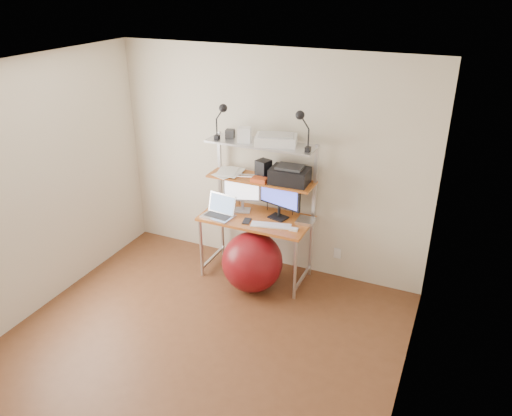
{
  "coord_description": "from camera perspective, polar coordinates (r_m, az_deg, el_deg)",
  "views": [
    {
      "loc": [
        1.98,
        -3.03,
        3.15
      ],
      "look_at": [
        0.13,
        1.15,
        1.0
      ],
      "focal_mm": 35.0,
      "sensor_mm": 36.0,
      "label": 1
    }
  ],
  "objects": [
    {
      "name": "paper_stack",
      "position": [
        5.54,
        -3.05,
        4.11
      ],
      "size": [
        0.3,
        0.4,
        0.02
      ],
      "color": "white",
      "rests_on": "mid_shelf"
    },
    {
      "name": "exercise_ball",
      "position": [
        5.42,
        -0.43,
        -6.17
      ],
      "size": [
        0.66,
        0.66,
        0.66
      ],
      "primitive_type": "sphere",
      "color": "maroon",
      "rests_on": "floor"
    },
    {
      "name": "box_grey",
      "position": [
        5.42,
        -2.98,
        8.47
      ],
      "size": [
        0.11,
        0.11,
        0.09
      ],
      "primitive_type": "cube",
      "rotation": [
        0.0,
        0.0,
        0.22
      ],
      "color": "#2F2F32",
      "rests_on": "top_shelf"
    },
    {
      "name": "keyboard",
      "position": [
        5.27,
        1.72,
        -1.99
      ],
      "size": [
        0.44,
        0.22,
        0.01
      ],
      "primitive_type": "cube",
      "rotation": [
        0.0,
        0.0,
        0.23
      ],
      "color": "white",
      "rests_on": "desktop"
    },
    {
      "name": "printer",
      "position": [
        5.25,
        3.88,
        3.77
      ],
      "size": [
        0.41,
        0.29,
        0.19
      ],
      "rotation": [
        0.0,
        0.0,
        0.04
      ],
      "color": "black",
      "rests_on": "mid_shelf"
    },
    {
      "name": "scanner",
      "position": [
        5.2,
        2.31,
        7.82
      ],
      "size": [
        0.48,
        0.38,
        0.11
      ],
      "rotation": [
        0.0,
        0.0,
        0.27
      ],
      "color": "white",
      "rests_on": "top_shelf"
    },
    {
      "name": "wall_outlet",
      "position": [
        5.71,
        9.28,
        -5.14
      ],
      "size": [
        0.08,
        0.01,
        0.12
      ],
      "primitive_type": "cube",
      "color": "white",
      "rests_on": "room"
    },
    {
      "name": "mouse",
      "position": [
        5.19,
        4.32,
        -2.45
      ],
      "size": [
        0.1,
        0.06,
        0.03
      ],
      "primitive_type": "cube",
      "rotation": [
        0.0,
        0.0,
        0.1
      ],
      "color": "white",
      "rests_on": "desktop"
    },
    {
      "name": "box_white",
      "position": [
        5.27,
        -1.35,
        8.36
      ],
      "size": [
        0.16,
        0.15,
        0.16
      ],
      "primitive_type": "cube",
      "rotation": [
        0.0,
        0.0,
        0.3
      ],
      "color": "white",
      "rests_on": "top_shelf"
    },
    {
      "name": "nas_cube",
      "position": [
        5.38,
        0.85,
        4.48
      ],
      "size": [
        0.17,
        0.17,
        0.2
      ],
      "primitive_type": "cube",
      "rotation": [
        0.0,
        0.0,
        -0.32
      ],
      "color": "black",
      "rests_on": "mid_shelf"
    },
    {
      "name": "clip_lamp_left",
      "position": [
        5.27,
        -3.93,
        10.67
      ],
      "size": [
        0.16,
        0.09,
        0.39
      ],
      "color": "black",
      "rests_on": "top_shelf"
    },
    {
      "name": "clip_lamp_right",
      "position": [
        4.94,
        5.25,
        9.77
      ],
      "size": [
        0.16,
        0.09,
        0.41
      ],
      "color": "black",
      "rests_on": "top_shelf"
    },
    {
      "name": "monitor_silver",
      "position": [
        5.52,
        -1.58,
        2.08
      ],
      "size": [
        0.41,
        0.2,
        0.47
      ],
      "rotation": [
        0.0,
        0.0,
        0.31
      ],
      "color": "#B0B0B5",
      "rests_on": "desktop"
    },
    {
      "name": "laptop",
      "position": [
        5.49,
        -4.14,
        -0.38
      ],
      "size": [
        0.37,
        0.31,
        0.3
      ],
      "rotation": [
        0.0,
        0.0,
        -0.12
      ],
      "color": "silver",
      "rests_on": "desktop"
    },
    {
      "name": "mac_mini",
      "position": [
        5.36,
        5.74,
        -1.48
      ],
      "size": [
        0.19,
        0.19,
        0.04
      ],
      "primitive_type": "cube",
      "rotation": [
        0.0,
        0.0,
        0.03
      ],
      "color": "silver",
      "rests_on": "desktop"
    },
    {
      "name": "room",
      "position": [
        4.09,
        -8.2,
        -2.79
      ],
      "size": [
        3.6,
        3.6,
        3.6
      ],
      "color": "brown",
      "rests_on": "ground"
    },
    {
      "name": "computer_desk",
      "position": [
        5.42,
        0.28,
        1.26
      ],
      "size": [
        1.2,
        0.6,
        1.57
      ],
      "color": "#BB6D24",
      "rests_on": "ground"
    },
    {
      "name": "red_box",
      "position": [
        5.3,
        0.39,
        3.24
      ],
      "size": [
        0.17,
        0.11,
        0.05
      ],
      "primitive_type": "cube",
      "rotation": [
        0.0,
        0.0,
        0.01
      ],
      "color": "#CF4C21",
      "rests_on": "mid_shelf"
    },
    {
      "name": "phone",
      "position": [
        5.36,
        -1.06,
        -1.49
      ],
      "size": [
        0.1,
        0.16,
        0.01
      ],
      "primitive_type": "cube",
      "rotation": [
        0.0,
        0.0,
        0.2
      ],
      "color": "black",
      "rests_on": "desktop"
    },
    {
      "name": "monitor_black",
      "position": [
        5.35,
        2.68,
        1.51
      ],
      "size": [
        0.52,
        0.2,
        0.53
      ],
      "rotation": [
        0.0,
        0.0,
        -0.27
      ],
      "color": "black",
      "rests_on": "desktop"
    }
  ]
}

